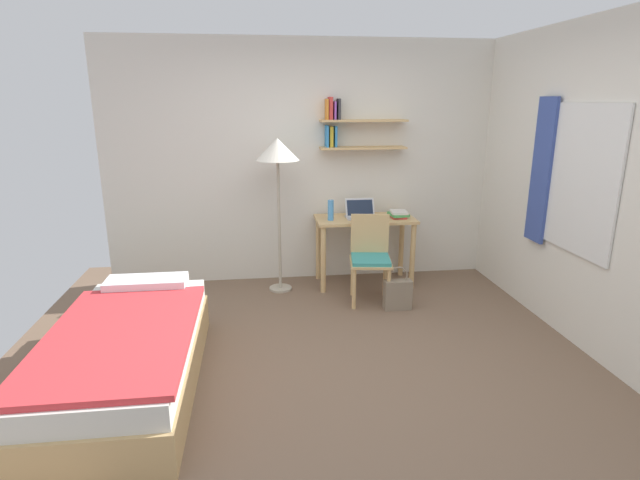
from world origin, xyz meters
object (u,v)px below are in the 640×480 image
Objects in this scene: desk at (365,231)px; standing_lamp at (278,156)px; book_stack at (398,214)px; desk_chair at (370,255)px; bed at (128,355)px; laptop at (360,213)px; handbag at (398,294)px; water_bottle at (331,210)px.

standing_lamp is (-0.93, -0.08, 0.82)m from desk.
desk_chair is at bearing -132.19° from book_stack.
bed is 2.81m from laptop.
bed is 2.80m from desk.
book_stack is (0.40, 0.44, 0.31)m from desk_chair.
desk is 0.66× the size of standing_lamp.
handbag is (-0.18, -0.70, -0.63)m from book_stack.
standing_lamp reaches higher than water_bottle.
bed is 8.49× the size of book_stack.
book_stack is at bearing 2.23° from water_bottle.
desk is 3.32× the size of laptop.
laptop is at bearing 106.28° from handbag.
standing_lamp is 0.79m from water_bottle.
standing_lamp is at bearing -175.16° from desk.
desk_chair is at bearing -95.19° from desk.
standing_lamp reaches higher than desk.
standing_lamp is (-0.88, 0.40, 0.95)m from desk_chair.
water_bottle reaches higher than bed.
standing_lamp is at bearing 56.70° from bed.
desk_chair is at bearing -50.56° from water_bottle.
desk_chair is 0.54× the size of standing_lamp.
book_stack is 0.54× the size of handbag.
bed is 2.46m from desk_chair.
desk_chair is 0.47m from handbag.
water_bottle reaches higher than book_stack.
desk_chair is at bearing 33.69° from bed.
water_bottle is 0.74m from book_stack.
standing_lamp is at bearing -178.14° from book_stack.
bed is 4.54× the size of handbag.
water_bottle reaches higher than desk.
bed is 1.86× the size of desk.
book_stack is at bearing -8.50° from laptop.
desk_chair is (-0.04, -0.48, -0.12)m from desk.
laptop is 1.49× the size of water_bottle.
desk_chair is 3.72× the size of book_stack.
laptop reaches higher than desk.
water_bottle is 0.93× the size of book_stack.
laptop is at bearing 14.86° from water_bottle.
handbag is at bearing -50.36° from water_bottle.
laptop is at bearing 90.40° from desk_chair.
book_stack is at bearing -5.88° from desk.
standing_lamp reaches higher than desk_chair.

